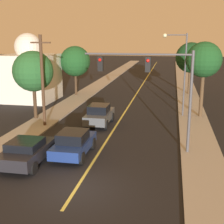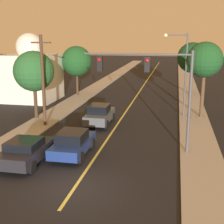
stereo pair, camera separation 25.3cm
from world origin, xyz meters
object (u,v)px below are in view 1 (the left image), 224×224
at_px(car_outer_lane_front, 27,151).
at_px(tree_right_near, 204,60).
at_px(traffic_signal_mast, 155,79).
at_px(utility_pole_left, 42,79).
at_px(car_near_lane_front, 74,143).
at_px(domed_building_left, 30,73).
at_px(streetlamp_right, 180,64).
at_px(tree_right_far, 191,58).
at_px(tree_left_far, 75,61).
at_px(car_near_lane_second, 99,115).
at_px(tree_left_near, 33,71).

relative_size(car_outer_lane_front, tree_right_near, 0.62).
xyz_separation_m(traffic_signal_mast, utility_pole_left, (-8.92, 3.89, -0.81)).
relative_size(car_near_lane_front, domed_building_left, 0.56).
relative_size(streetlamp_right, tree_right_far, 1.16).
height_order(streetlamp_right, utility_pole_left, streetlamp_right).
relative_size(car_outer_lane_front, domed_building_left, 0.54).
xyz_separation_m(car_near_lane_front, streetlamp_right, (6.31, 10.88, 3.98)).
distance_m(utility_pole_left, tree_left_far, 13.24).
xyz_separation_m(car_near_lane_second, streetlamp_right, (6.31, 4.03, 3.91)).
relative_size(utility_pole_left, tree_left_near, 1.22).
bearing_deg(tree_right_far, tree_right_near, -87.45).
bearing_deg(streetlamp_right, tree_right_far, 82.19).
distance_m(car_near_lane_front, tree_left_near, 10.07).
distance_m(traffic_signal_mast, tree_right_far, 20.66).
bearing_deg(tree_left_far, tree_left_near, -90.83).
relative_size(car_near_lane_second, utility_pole_left, 0.57).
xyz_separation_m(car_near_lane_second, tree_left_near, (-5.86, 0.59, 3.34)).
xyz_separation_m(traffic_signal_mast, domed_building_left, (-14.61, 13.57, -1.60)).
bearing_deg(traffic_signal_mast, car_outer_lane_front, -153.61).
relative_size(tree_left_near, tree_left_far, 1.00).
bearing_deg(tree_right_far, utility_pole_left, -126.16).
xyz_separation_m(streetlamp_right, domed_building_left, (-16.23, 4.35, -1.74)).
distance_m(tree_left_near, tree_right_near, 14.64).
xyz_separation_m(car_near_lane_second, traffic_signal_mast, (4.69, -5.19, 3.78)).
distance_m(car_near_lane_front, traffic_signal_mast, 6.29).
xyz_separation_m(utility_pole_left, tree_right_far, (12.08, 16.53, 0.69)).
height_order(car_near_lane_front, domed_building_left, domed_building_left).
height_order(tree_left_far, domed_building_left, domed_building_left).
bearing_deg(domed_building_left, tree_right_far, 21.08).
bearing_deg(car_near_lane_front, tree_left_near, 128.22).
bearing_deg(domed_building_left, tree_left_near, -62.45).
xyz_separation_m(streetlamp_right, tree_right_near, (2.04, -0.04, 0.33)).
distance_m(tree_right_near, tree_right_far, 11.26).
height_order(streetlamp_right, tree_right_far, streetlamp_right).
distance_m(car_outer_lane_front, domed_building_left, 18.80).
distance_m(tree_left_near, tree_right_far, 20.06).
bearing_deg(tree_left_near, utility_pole_left, -49.26).
height_order(car_near_lane_front, tree_right_far, tree_right_far).
xyz_separation_m(traffic_signal_mast, streetlamp_right, (1.62, 9.22, 0.13)).
relative_size(traffic_signal_mast, utility_pole_left, 0.92).
bearing_deg(tree_left_far, car_near_lane_front, -73.06).
xyz_separation_m(car_outer_lane_front, tree_right_near, (10.57, 12.61, 4.34)).
bearing_deg(car_near_lane_second, tree_right_near, 25.56).
relative_size(utility_pole_left, domed_building_left, 0.96).
xyz_separation_m(car_outer_lane_front, traffic_signal_mast, (6.91, 3.43, 3.87)).
distance_m(car_near_lane_front, streetlamp_right, 13.20).
distance_m(car_near_lane_second, car_outer_lane_front, 8.90).
xyz_separation_m(car_near_lane_second, tree_left_far, (-5.70, 11.85, 3.29)).
relative_size(car_near_lane_second, traffic_signal_mast, 0.61).
xyz_separation_m(tree_left_near, domed_building_left, (-4.06, 7.79, -1.17)).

